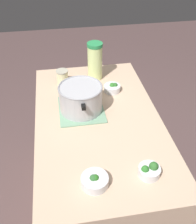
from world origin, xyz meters
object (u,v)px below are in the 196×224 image
at_px(cooking_pot, 81,98).
at_px(broccoli_bowl_front, 95,181).
at_px(mason_jar, 63,77).
at_px(broccoli_bowl_back, 149,170).
at_px(broccoli_bowl_center, 112,88).
at_px(lemonade_pitcher, 95,61).

bearing_deg(cooking_pot, broccoli_bowl_front, 179.57).
xyz_separation_m(cooking_pot, mason_jar, (0.34, 0.10, -0.04)).
bearing_deg(broccoli_bowl_front, broccoli_bowl_back, -86.88).
relative_size(mason_jar, broccoli_bowl_center, 0.96).
distance_m(cooking_pot, broccoli_bowl_front, 0.60).
xyz_separation_m(cooking_pot, broccoli_bowl_front, (-0.60, 0.00, -0.07)).
bearing_deg(cooking_pot, mason_jar, 16.14).
distance_m(broccoli_bowl_front, broccoli_bowl_center, 0.82).
height_order(lemonade_pitcher, broccoli_bowl_front, lemonade_pitcher).
distance_m(broccoli_bowl_center, broccoli_bowl_back, 0.77).
xyz_separation_m(lemonade_pitcher, broccoli_bowl_center, (-0.20, -0.09, -0.12)).
bearing_deg(broccoli_bowl_back, broccoli_bowl_front, 93.12).
xyz_separation_m(mason_jar, broccoli_bowl_back, (-0.92, -0.37, -0.03)).
height_order(cooking_pot, broccoli_bowl_center, cooking_pot).
distance_m(broccoli_bowl_front, broccoli_bowl_back, 0.28).
relative_size(cooking_pot, broccoli_bowl_center, 2.97).
distance_m(cooking_pot, broccoli_bowl_center, 0.31).
height_order(broccoli_bowl_front, broccoli_bowl_back, broccoli_bowl_back).
distance_m(cooking_pot, lemonade_pitcher, 0.42).
bearing_deg(lemonade_pitcher, broccoli_bowl_back, -172.90).
relative_size(broccoli_bowl_center, broccoli_bowl_back, 1.06).
bearing_deg(cooking_pot, broccoli_bowl_center, -53.04).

